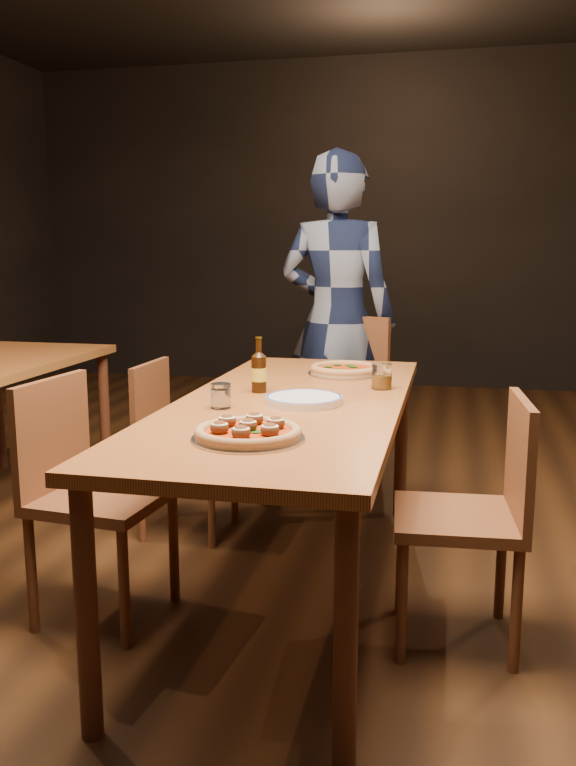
% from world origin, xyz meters
% --- Properties ---
extents(ground, '(9.00, 9.00, 0.00)m').
position_xyz_m(ground, '(0.00, 0.00, 0.00)').
color(ground, black).
extents(room_shell, '(9.00, 9.00, 9.00)m').
position_xyz_m(room_shell, '(0.00, 0.00, 1.86)').
color(room_shell, black).
rests_on(room_shell, ground).
extents(table_main, '(0.80, 2.00, 0.75)m').
position_xyz_m(table_main, '(0.00, 0.00, 0.68)').
color(table_main, maroon).
rests_on(table_main, ground).
extents(chair_main_nw, '(0.45, 0.45, 0.89)m').
position_xyz_m(chair_main_nw, '(-0.60, -0.31, 0.44)').
color(chair_main_nw, '#5B2D18').
rests_on(chair_main_nw, ground).
extents(chair_main_sw, '(0.39, 0.39, 0.82)m').
position_xyz_m(chair_main_sw, '(-0.59, 0.51, 0.41)').
color(chair_main_sw, '#5B2D18').
rests_on(chair_main_sw, ground).
extents(chair_main_e, '(0.43, 0.43, 0.87)m').
position_xyz_m(chair_main_e, '(0.60, -0.21, 0.43)').
color(chair_main_e, '#5B2D18').
rests_on(chair_main_e, ground).
extents(chair_end, '(0.58, 0.58, 0.98)m').
position_xyz_m(chair_end, '(-0.04, 1.19, 0.49)').
color(chair_end, '#5B2D18').
rests_on(chair_end, ground).
extents(pizza_meatball, '(0.33, 0.33, 0.06)m').
position_xyz_m(pizza_meatball, '(0.00, -0.58, 0.77)').
color(pizza_meatball, '#B7B7BF').
rests_on(pizza_meatball, table_main).
extents(pizza_margherita, '(0.32, 0.32, 0.04)m').
position_xyz_m(pizza_margherita, '(0.11, 0.59, 0.77)').
color(pizza_margherita, '#B7B7BF').
rests_on(pizza_margherita, table_main).
extents(plate_stack, '(0.27, 0.27, 0.03)m').
position_xyz_m(plate_stack, '(0.06, -0.06, 0.76)').
color(plate_stack, white).
rests_on(plate_stack, table_main).
extents(beer_bottle, '(0.06, 0.06, 0.21)m').
position_xyz_m(beer_bottle, '(-0.15, 0.11, 0.82)').
color(beer_bottle, black).
rests_on(beer_bottle, table_main).
extents(water_glass, '(0.07, 0.07, 0.09)m').
position_xyz_m(water_glass, '(-0.20, -0.19, 0.79)').
color(water_glass, white).
rests_on(water_glass, table_main).
extents(amber_glass, '(0.08, 0.08, 0.10)m').
position_xyz_m(amber_glass, '(0.30, 0.28, 0.80)').
color(amber_glass, '#9E5F11').
rests_on(amber_glass, table_main).
extents(diner, '(0.73, 0.55, 1.79)m').
position_xyz_m(diner, '(-0.05, 1.41, 0.90)').
color(diner, black).
rests_on(diner, ground).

